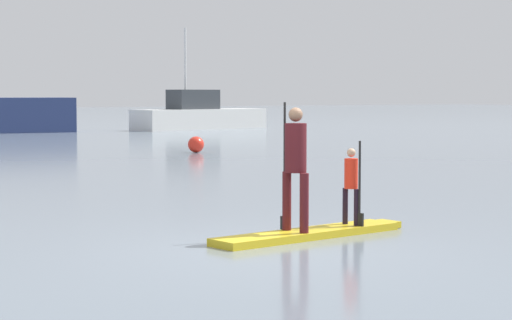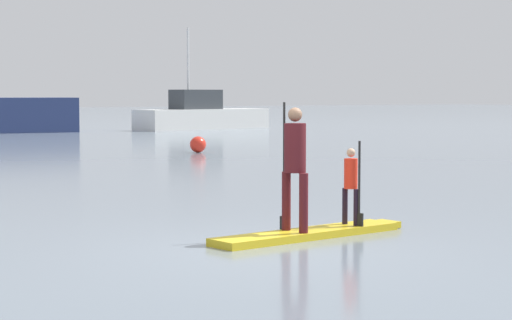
{
  "view_description": "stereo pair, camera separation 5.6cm",
  "coord_description": "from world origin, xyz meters",
  "px_view_note": "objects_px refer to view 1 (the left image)",
  "views": [
    {
      "loc": [
        -6.39,
        -9.79,
        1.9
      ],
      "look_at": [
        1.39,
        2.42,
        0.91
      ],
      "focal_mm": 68.01,
      "sensor_mm": 36.0,
      "label": 1
    },
    {
      "loc": [
        -6.34,
        -9.82,
        1.9
      ],
      "look_at": [
        1.39,
        2.42,
        0.91
      ],
      "focal_mm": 68.01,
      "sensor_mm": 36.0,
      "label": 2
    }
  ],
  "objects_px": {
    "mooring_buoy_near": "(196,144)",
    "paddleboard_near": "(312,233)",
    "fishing_boat_green_midground": "(199,116)",
    "paddler_child_solo": "(352,182)",
    "paddler_adult": "(295,161)"
  },
  "relations": [
    {
      "from": "paddleboard_near",
      "to": "paddler_child_solo",
      "type": "relative_size",
      "value": 2.7
    },
    {
      "from": "paddleboard_near",
      "to": "paddler_adult",
      "type": "height_order",
      "value": "paddler_adult"
    },
    {
      "from": "paddleboard_near",
      "to": "paddler_child_solo",
      "type": "xyz_separation_m",
      "value": [
        0.73,
        0.08,
        0.64
      ]
    },
    {
      "from": "paddler_adult",
      "to": "paddleboard_near",
      "type": "bearing_deg",
      "value": 6.12
    },
    {
      "from": "paddler_adult",
      "to": "fishing_boat_green_midground",
      "type": "relative_size",
      "value": 0.2
    },
    {
      "from": "paddler_adult",
      "to": "mooring_buoy_near",
      "type": "xyz_separation_m",
      "value": [
        7.98,
        17.09,
        -0.77
      ]
    },
    {
      "from": "paddler_child_solo",
      "to": "mooring_buoy_near",
      "type": "xyz_separation_m",
      "value": [
        6.95,
        16.98,
        -0.43
      ]
    },
    {
      "from": "paddler_child_solo",
      "to": "paddler_adult",
      "type": "bearing_deg",
      "value": -173.74
    },
    {
      "from": "paddler_adult",
      "to": "paddler_child_solo",
      "type": "height_order",
      "value": "paddler_adult"
    },
    {
      "from": "mooring_buoy_near",
      "to": "paddleboard_near",
      "type": "bearing_deg",
      "value": -114.25
    },
    {
      "from": "paddleboard_near",
      "to": "paddler_adult",
      "type": "distance_m",
      "value": 1.03
    },
    {
      "from": "paddleboard_near",
      "to": "fishing_boat_green_midground",
      "type": "distance_m",
      "value": 39.49
    },
    {
      "from": "paddler_child_solo",
      "to": "mooring_buoy_near",
      "type": "relative_size",
      "value": 2.21
    },
    {
      "from": "paddleboard_near",
      "to": "paddler_adult",
      "type": "xyz_separation_m",
      "value": [
        -0.29,
        -0.03,
        0.98
      ]
    },
    {
      "from": "paddleboard_near",
      "to": "paddler_adult",
      "type": "relative_size",
      "value": 1.86
    }
  ]
}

